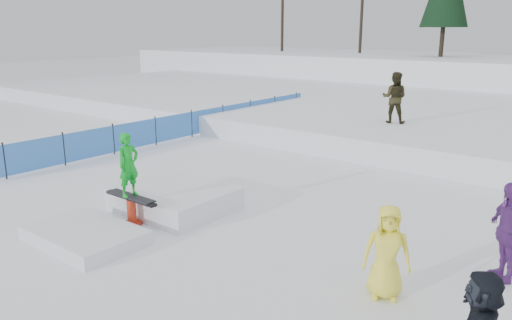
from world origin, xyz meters
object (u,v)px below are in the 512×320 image
Objects in this scene: spectator_purple at (507,232)px; walker_olive at (394,98)px; jib_rail_feature at (152,205)px; safety_fence at (192,123)px; spectator_yellow at (387,252)px.

walker_olive is at bearing 174.48° from spectator_purple.
spectator_purple is 0.41× the size of jib_rail_feature.
safety_fence is 10.12× the size of spectator_yellow.
walker_olive is 10.95m from spectator_purple.
walker_olive is (6.90, 3.97, 1.21)m from safety_fence.
walker_olive is at bearing 29.92° from safety_fence.
jib_rail_feature reaches higher than safety_fence.
walker_olive reaches higher than safety_fence.
safety_fence is 8.90× the size of spectator_purple.
spectator_purple is at bearing -21.63° from safety_fence.
walker_olive is at bearing 84.50° from spectator_yellow.
safety_fence is at bearing 14.92° from walker_olive.
jib_rail_feature is (5.78, -6.98, -0.25)m from safety_fence.
safety_fence is 13.92m from spectator_purple.
spectator_purple is 2.28m from spectator_yellow.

